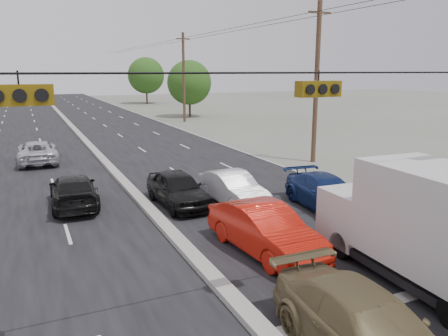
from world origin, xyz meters
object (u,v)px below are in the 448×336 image
Objects in this scene: queue_car_b at (233,189)px; oncoming_far at (37,152)px; tan_sedan at (368,332)px; utility_pole_right_c at (184,77)px; oncoming_near at (73,191)px; queue_car_a at (178,189)px; queue_car_d at (326,193)px; box_truck at (427,226)px; red_sedan at (265,230)px; utility_pole_right_b at (316,82)px; tree_right_mid at (189,83)px; tree_right_far at (146,76)px.

oncoming_far is at bearing 116.18° from queue_car_b.
tan_sedan is at bearing -105.50° from queue_car_b.
utility_pole_right_c reaches higher than oncoming_near.
queue_car_a is 6.42m from queue_car_d.
queue_car_b reaches higher than oncoming_near.
queue_car_d is at bearing 77.95° from box_truck.
queue_car_d is (-5.50, -33.49, -4.39)m from utility_pole_right_c.
queue_car_d is 10.98m from oncoming_near.
red_sedan is 0.97× the size of queue_car_d.
tan_sedan is at bearing -92.68° from queue_car_a.
utility_pole_right_c is (0.00, 25.00, 0.00)m from utility_pole_right_b.
queue_car_b is at bearing 150.80° from queue_car_d.
oncoming_near is at bearing 154.02° from queue_car_a.
box_truck is at bearing -84.25° from queue_car_b.
utility_pole_right_c reaches higher than queue_car_a.
utility_pole_right_b reaches higher than tree_right_mid.
utility_pole_right_b is 2.10× the size of oncoming_near.
oncoming_far is at bearing -112.54° from tree_right_far.
queue_car_b is (-8.80, -6.15, -4.40)m from utility_pole_right_b.
oncoming_far is (-19.89, -47.92, -4.25)m from tree_right_far.
tree_right_mid is at bearing 75.41° from tan_sedan.
red_sedan reaches higher than tan_sedan.
oncoming_far reaches higher than oncoming_near.
tree_right_mid reaches higher than queue_car_b.
utility_pole_right_c is at bearing 68.88° from red_sedan.
utility_pole_right_b is at bearing 157.47° from oncoming_far.
tan_sedan is (-13.60, -47.13, -3.60)m from tree_right_mid.
tree_right_far is 1.83× the size of queue_car_a.
box_truck reaches higher than oncoming_near.
tree_right_mid is 1.65× the size of queue_car_b.
red_sedan is 1.11× the size of queue_car_b.
tree_right_mid is 1.49× the size of red_sedan.
queue_car_d is (-9.00, -63.49, -4.24)m from tree_right_far.
utility_pole_right_b is 1.00× the size of utility_pole_right_c.
utility_pole_right_b is 25.00m from utility_pole_right_c.
utility_pole_right_b is 16.31m from oncoming_near.
oncoming_near is at bearing 117.45° from red_sedan.
oncoming_far is (-16.39, 7.08, -4.40)m from utility_pole_right_b.
utility_pole_right_b is 15.91m from red_sedan.
queue_car_b is (-11.30, -36.15, -3.63)m from tree_right_mid.
utility_pole_right_b is 1.40× the size of tree_right_mid.
queue_car_a reaches higher than tan_sedan.
queue_car_d reaches higher than oncoming_near.
red_sedan is at bearing -108.46° from queue_car_b.
utility_pole_right_b is at bearing -164.32° from oncoming_near.
queue_car_d is at bearing 125.79° from oncoming_far.
oncoming_near is (-4.20, 1.81, -0.07)m from queue_car_a.
tree_right_far is at bearing 74.95° from queue_car_b.
red_sedan is at bearing 109.34° from oncoming_far.
utility_pole_right_b is 2.03× the size of queue_car_d.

